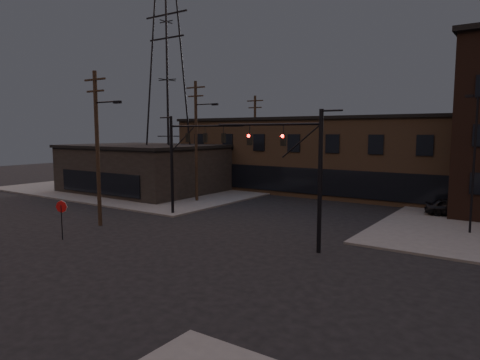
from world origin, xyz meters
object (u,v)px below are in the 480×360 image
at_px(stop_sign, 61,211).
at_px(parked_car_lot_a, 452,207).
at_px(traffic_signal_near, 302,164).
at_px(car_crossing, 337,188).
at_px(traffic_signal_far, 184,154).

bearing_deg(stop_sign, parked_car_lot_a, 48.51).
relative_size(traffic_signal_near, car_crossing, 1.63).
distance_m(traffic_signal_near, traffic_signal_far, 12.57).
height_order(traffic_signal_near, traffic_signal_far, same).
height_order(stop_sign, car_crossing, stop_sign).
xyz_separation_m(traffic_signal_far, stop_sign, (-1.28, -9.99, -3.17)).
bearing_deg(car_crossing, traffic_signal_near, -63.13).
height_order(stop_sign, parked_car_lot_a, stop_sign).
bearing_deg(stop_sign, traffic_signal_near, 25.90).
xyz_separation_m(parked_car_lot_a, car_crossing, (-12.05, 6.22, -0.02)).
height_order(traffic_signal_near, stop_sign, traffic_signal_near).
xyz_separation_m(traffic_signal_near, parked_car_lot_a, (5.74, 15.11, -4.10)).
bearing_deg(traffic_signal_far, parked_car_lot_a, 33.09).
relative_size(traffic_signal_near, traffic_signal_far, 1.00).
distance_m(stop_sign, car_crossing, 28.71).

